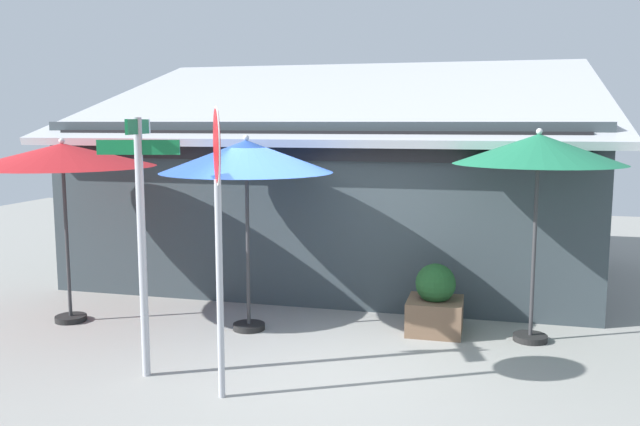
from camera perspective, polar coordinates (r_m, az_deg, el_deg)
ground_plane at (r=8.31m, az=-0.67°, el=-12.51°), size 28.00×28.00×0.10m
cafe_building at (r=12.61m, az=1.81°, el=1.80°), size 9.16×5.89×4.13m
street_sign_post at (r=7.53m, az=-15.07°, el=-0.50°), size 0.87×0.93×2.88m
stop_sign at (r=6.71m, az=-8.74°, el=1.35°), size 0.37×0.71×2.99m
patio_umbrella_crimson_left at (r=9.93m, az=-21.19°, el=4.54°), size 2.55×2.55×2.61m
patio_umbrella_royal_blue_center at (r=8.93m, az=-6.32°, el=4.73°), size 2.32×2.32×2.67m
patio_umbrella_forest_green_right at (r=8.83m, az=18.20°, el=5.05°), size 2.14×2.14×2.76m
sidewalk_planter at (r=9.20m, az=9.82°, el=-7.63°), size 0.73×0.73×0.95m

